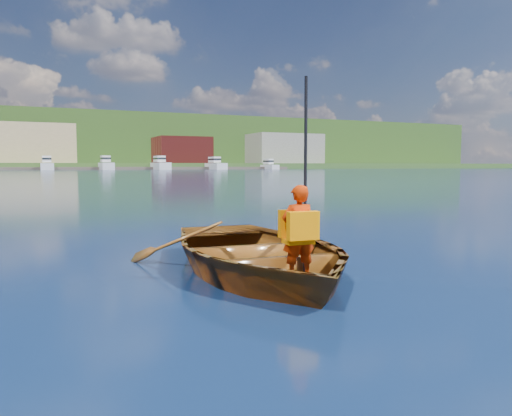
{
  "coord_description": "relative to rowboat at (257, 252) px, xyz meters",
  "views": [
    {
      "loc": [
        -1.15,
        -5.08,
        1.33
      ],
      "look_at": [
        1.29,
        0.49,
        0.81
      ],
      "focal_mm": 35.0,
      "sensor_mm": 36.0,
      "label": 1
    }
  ],
  "objects": [
    {
      "name": "rowboat",
      "position": [
        0.0,
        0.0,
        0.0
      ],
      "size": [
        3.1,
        4.15,
        0.82
      ],
      "color": "brown",
      "rests_on": "ground"
    },
    {
      "name": "shoreline",
      "position": [
        -1.3,
        236.12,
        10.06
      ],
      "size": [
        400.0,
        140.0,
        22.0
      ],
      "color": "#465D2A",
      "rests_on": "ground"
    },
    {
      "name": "waterfront_buildings",
      "position": [
        -9.03,
        164.51,
        7.48
      ],
      "size": [
        202.0,
        16.0,
        14.0
      ],
      "color": "maroon",
      "rests_on": "ground"
    },
    {
      "name": "marina_yachts",
      "position": [
        -6.36,
        142.8,
        1.18
      ],
      "size": [
        143.97,
        12.84,
        4.39
      ],
      "color": "silver",
      "rests_on": "ground"
    },
    {
      "name": "dock",
      "position": [
        -5.78,
        147.51,
        0.14
      ],
      "size": [
        160.05,
        8.33,
        0.8
      ],
      "color": "brown",
      "rests_on": "ground"
    },
    {
      "name": "ground",
      "position": [
        -1.3,
        -0.49,
        -0.26
      ],
      "size": [
        600.0,
        600.0,
        0.0
      ],
      "color": "#122F43",
      "rests_on": "ground"
    },
    {
      "name": "child_paddler",
      "position": [
        0.09,
        -0.91,
        0.38
      ],
      "size": [
        0.39,
        0.35,
        2.19
      ],
      "color": "#B52702",
      "rests_on": "ground"
    }
  ]
}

